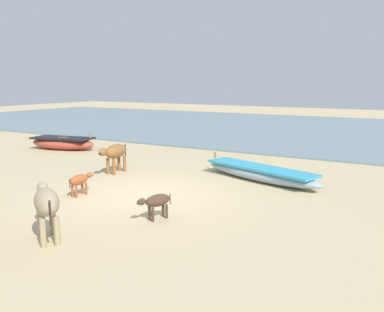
{
  "coord_description": "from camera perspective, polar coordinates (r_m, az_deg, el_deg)",
  "views": [
    {
      "loc": [
        6.43,
        -8.51,
        2.96
      ],
      "look_at": [
        -0.22,
        2.84,
        0.6
      ],
      "focal_mm": 38.68,
      "sensor_mm": 36.0,
      "label": 1
    }
  ],
  "objects": [
    {
      "name": "cow_adult_brown",
      "position": [
        13.75,
        -10.56,
        0.48
      ],
      "size": [
        0.53,
        1.47,
        0.95
      ],
      "rotation": [
        0.0,
        0.0,
        4.82
      ],
      "color": "brown",
      "rests_on": "ground"
    },
    {
      "name": "ground",
      "position": [
        11.06,
        -6.49,
        -5.41
      ],
      "size": [
        80.0,
        80.0,
        0.0
      ],
      "primitive_type": "plane",
      "color": "tan"
    },
    {
      "name": "fishing_boat_2",
      "position": [
        12.73,
        9.37,
        -2.32
      ],
      "size": [
        4.31,
        2.18,
        0.63
      ],
      "rotation": [
        0.0,
        0.0,
        2.82
      ],
      "color": "#8CA5B7",
      "rests_on": "ground"
    },
    {
      "name": "sea_water",
      "position": [
        26.77,
        16.32,
        3.5
      ],
      "size": [
        60.0,
        20.0,
        0.08
      ],
      "primitive_type": "cube",
      "color": "slate",
      "rests_on": "ground"
    },
    {
      "name": "fishing_boat_1",
      "position": [
        19.25,
        -17.38,
        1.75
      ],
      "size": [
        3.26,
        1.73,
        0.75
      ],
      "rotation": [
        0.0,
        0.0,
        0.21
      ],
      "color": "#B74733",
      "rests_on": "ground"
    },
    {
      "name": "calf_far_dark",
      "position": [
        9.04,
        -4.89,
        -6.28
      ],
      "size": [
        0.47,
        0.84,
        0.56
      ],
      "rotation": [
        0.0,
        0.0,
        4.35
      ],
      "color": "#4C3323",
      "rests_on": "ground"
    },
    {
      "name": "calf_near_rust",
      "position": [
        11.28,
        -15.22,
        -3.26
      ],
      "size": [
        0.28,
        0.88,
        0.57
      ],
      "rotation": [
        0.0,
        0.0,
        1.62
      ],
      "color": "#9E4C28",
      "rests_on": "ground"
    },
    {
      "name": "cow_second_adult_dun",
      "position": [
        8.27,
        -19.44,
        -6.11
      ],
      "size": [
        1.4,
        1.12,
        1.0
      ],
      "rotation": [
        0.0,
        0.0,
        2.53
      ],
      "color": "tan",
      "rests_on": "ground"
    }
  ]
}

